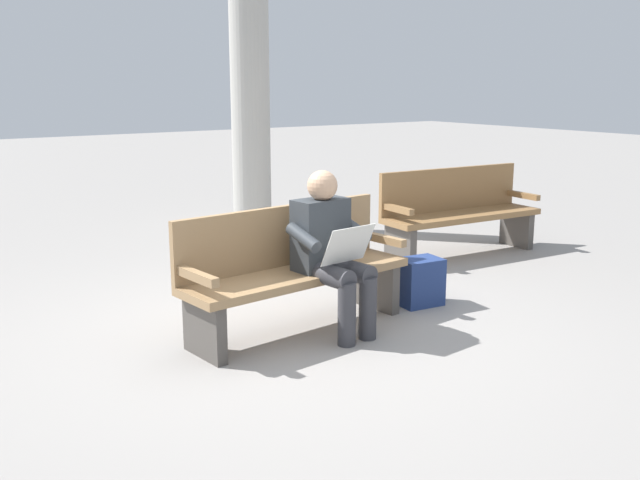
# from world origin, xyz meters

# --- Properties ---
(ground_plane) EXTENTS (40.00, 40.00, 0.00)m
(ground_plane) POSITION_xyz_m (0.00, 0.00, 0.00)
(ground_plane) COLOR gray
(bench_near) EXTENTS (1.84, 0.66, 0.90)m
(bench_near) POSITION_xyz_m (0.01, -0.07, 0.46)
(bench_near) COLOR #9E7A51
(bench_near) RESTS_ON ground
(person_seated) EXTENTS (0.60, 0.60, 1.18)m
(person_seated) POSITION_xyz_m (-0.18, 0.14, 0.63)
(person_seated) COLOR #33383D
(person_seated) RESTS_ON ground
(backpack) EXTENTS (0.37, 0.33, 0.39)m
(backpack) POSITION_xyz_m (-1.15, 0.03, 0.19)
(backpack) COLOR navy
(backpack) RESTS_ON ground
(bench_far) EXTENTS (1.83, 0.60, 0.90)m
(bench_far) POSITION_xyz_m (-2.68, -1.07, 0.46)
(bench_far) COLOR olive
(bench_far) RESTS_ON ground
(support_pillar) EXTENTS (0.47, 0.47, 3.29)m
(support_pillar) POSITION_xyz_m (-1.56, -3.50, 1.64)
(support_pillar) COLOR #B2AFA8
(support_pillar) RESTS_ON ground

